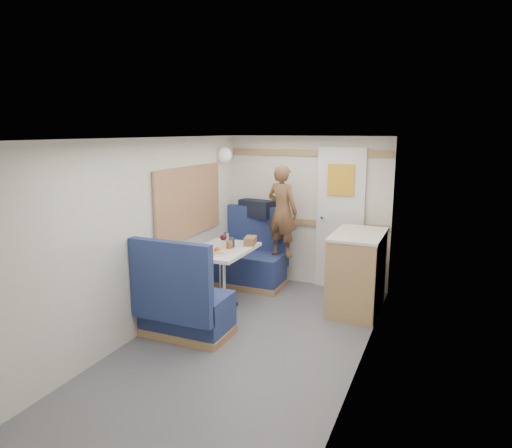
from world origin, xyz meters
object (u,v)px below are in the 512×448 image
at_px(galley_counter, 357,271).
at_px(tumbler_left, 196,250).
at_px(dome_light, 224,155).
at_px(dinette_table, 222,261).
at_px(bench_far, 252,264).
at_px(person, 282,211).
at_px(tumbler_mid, 226,237).
at_px(tumbler_right, 232,243).
at_px(cheese_block, 220,252).
at_px(beer_glass, 229,246).
at_px(tray, 217,252).
at_px(wine_glass, 223,238).
at_px(bench_near, 184,309).
at_px(pepper_grinder, 230,242).
at_px(bread_loaf, 250,241).
at_px(duffel_bag, 257,208).
at_px(orange_fruit, 217,250).
at_px(salt_grinder, 223,245).

xyz_separation_m(galley_counter, tumbler_left, (-1.59, -0.92, 0.32)).
bearing_deg(dome_light, tumbler_left, -77.80).
distance_m(dinette_table, bench_far, 0.90).
height_order(person, tumbler_mid, person).
bearing_deg(tumbler_right, cheese_block, -85.55).
height_order(tumbler_right, beer_glass, tumbler_right).
xyz_separation_m(bench_far, tray, (0.04, -1.07, 0.43)).
relative_size(galley_counter, tray, 2.54).
relative_size(wine_glass, tumbler_mid, 1.51).
bearing_deg(bench_far, wine_glass, -89.22).
bearing_deg(tumbler_left, galley_counter, 30.14).
distance_m(bench_near, person, 1.95).
xyz_separation_m(pepper_grinder, bread_loaf, (0.19, 0.17, -0.00)).
bearing_deg(tray, pepper_grinder, 90.28).
height_order(bench_near, galley_counter, bench_near).
relative_size(dinette_table, duffel_bag, 1.92).
relative_size(orange_fruit, cheese_block, 0.77).
height_order(cheese_block, beer_glass, beer_glass).
bearing_deg(bench_far, dinette_table, -90.00).
distance_m(person, cheese_block, 1.24).
relative_size(bench_near, orange_fruit, 14.87).
relative_size(person, salt_grinder, 11.84).
bearing_deg(wine_glass, cheese_block, -70.70).
xyz_separation_m(tray, bread_loaf, (0.18, 0.51, 0.04)).
bearing_deg(cheese_block, pepper_grinder, 100.11).
relative_size(dinette_table, beer_glass, 9.94).
height_order(bench_far, tumbler_left, bench_far).
height_order(dome_light, tumbler_left, dome_light).
bearing_deg(dinette_table, tumbler_left, -108.47).
height_order(dome_light, cheese_block, dome_light).
distance_m(person, tumbler_right, 0.92).
relative_size(cheese_block, tumbler_mid, 0.82).
xyz_separation_m(dome_light, tray, (0.43, -1.05, -1.02)).
xyz_separation_m(cheese_block, wine_glass, (-0.10, 0.29, 0.09)).
xyz_separation_m(dinette_table, cheese_block, (0.11, -0.28, 0.19)).
height_order(galley_counter, cheese_block, galley_counter).
xyz_separation_m(tray, tumbler_left, (-0.17, -0.17, 0.05)).
bearing_deg(tray, bread_loaf, 70.05).
distance_m(dome_light, galley_counter, 2.28).
xyz_separation_m(tumbler_right, pepper_grinder, (-0.04, 0.05, -0.01)).
relative_size(tray, beer_glass, 3.91).
distance_m(tumbler_right, bread_loaf, 0.26).
bearing_deg(beer_glass, wine_glass, 152.46).
height_order(dome_light, wine_glass, dome_light).
xyz_separation_m(person, orange_fruit, (-0.34, -1.16, -0.27)).
distance_m(beer_glass, pepper_grinder, 0.18).
relative_size(duffel_bag, pepper_grinder, 4.79).
bearing_deg(bread_loaf, bench_far, 111.82).
distance_m(duffel_bag, tumbler_left, 1.52).
xyz_separation_m(orange_fruit, tumbler_right, (0.01, 0.35, 0.00)).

